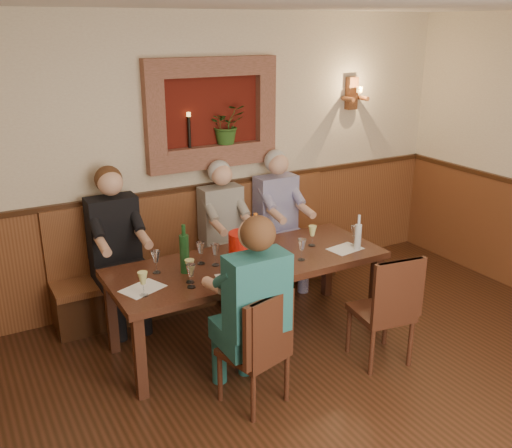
{
  "coord_description": "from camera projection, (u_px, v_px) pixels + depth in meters",
  "views": [
    {
      "loc": [
        -2.16,
        -2.12,
        2.66
      ],
      "look_at": [
        0.1,
        1.9,
        1.05
      ],
      "focal_mm": 40.0,
      "sensor_mm": 36.0,
      "label": 1
    }
  ],
  "objects": [
    {
      "name": "room_shell",
      "position": [
        416.0,
        181.0,
        2.99
      ],
      "size": [
        6.04,
        6.04,
        2.82
      ],
      "color": "beige",
      "rests_on": "ground"
    },
    {
      "name": "wainscoting",
      "position": [
        396.0,
        390.0,
        3.42
      ],
      "size": [
        6.02,
        6.02,
        1.15
      ],
      "color": "brown",
      "rests_on": "ground"
    },
    {
      "name": "wall_niche",
      "position": [
        216.0,
        118.0,
        5.55
      ],
      "size": [
        1.36,
        0.3,
        1.06
      ],
      "color": "#4F120B",
      "rests_on": "ground"
    },
    {
      "name": "wall_sconce",
      "position": [
        353.0,
        94.0,
        6.26
      ],
      "size": [
        0.25,
        0.2,
        0.35
      ],
      "color": "brown",
      "rests_on": "ground"
    },
    {
      "name": "dining_table",
      "position": [
        249.0,
        269.0,
        4.91
      ],
      "size": [
        2.4,
        0.9,
        0.75
      ],
      "color": "#32180F",
      "rests_on": "ground"
    },
    {
      "name": "bench",
      "position": [
        205.0,
        267.0,
        5.81
      ],
      "size": [
        3.0,
        0.45,
        1.11
      ],
      "color": "#381E0F",
      "rests_on": "ground"
    },
    {
      "name": "chair_near_left",
      "position": [
        255.0,
        370.0,
        4.18
      ],
      "size": [
        0.5,
        0.5,
        0.92
      ],
      "rotation": [
        0.0,
        0.0,
        0.27
      ],
      "color": "#32180F",
      "rests_on": "ground"
    },
    {
      "name": "chair_near_right",
      "position": [
        381.0,
        330.0,
        4.71
      ],
      "size": [
        0.48,
        0.48,
        0.96
      ],
      "rotation": [
        0.0,
        0.0,
        -0.15
      ],
      "color": "#32180F",
      "rests_on": "ground"
    },
    {
      "name": "person_bench_left",
      "position": [
        119.0,
        261.0,
        5.2
      ],
      "size": [
        0.45,
        0.55,
        1.49
      ],
      "color": "black",
      "rests_on": "ground"
    },
    {
      "name": "person_bench_mid",
      "position": [
        225.0,
        244.0,
        5.72
      ],
      "size": [
        0.42,
        0.51,
        1.42
      ],
      "color": "#635E5A",
      "rests_on": "ground"
    },
    {
      "name": "person_bench_right",
      "position": [
        280.0,
        231.0,
        6.01
      ],
      "size": [
        0.43,
        0.53,
        1.46
      ],
      "color": "navy",
      "rests_on": "ground"
    },
    {
      "name": "person_chair_front",
      "position": [
        251.0,
        325.0,
        4.11
      ],
      "size": [
        0.44,
        0.54,
        1.48
      ],
      "color": "navy",
      "rests_on": "ground"
    },
    {
      "name": "spittoon_bucket",
      "position": [
        244.0,
        249.0,
        4.76
      ],
      "size": [
        0.33,
        0.33,
        0.29
      ],
      "primitive_type": "cylinder",
      "rotation": [
        0.0,
        0.0,
        -0.41
      ],
      "color": "red",
      "rests_on": "dining_table"
    },
    {
      "name": "wine_bottle_green_a",
      "position": [
        255.0,
        242.0,
        4.81
      ],
      "size": [
        0.09,
        0.09,
        0.43
      ],
      "rotation": [
        0.0,
        0.0,
        -0.17
      ],
      "color": "#19471E",
      "rests_on": "dining_table"
    },
    {
      "name": "wine_bottle_green_b",
      "position": [
        184.0,
        253.0,
        4.6
      ],
      "size": [
        0.1,
        0.1,
        0.41
      ],
      "rotation": [
        0.0,
        0.0,
        -0.32
      ],
      "color": "#19471E",
      "rests_on": "dining_table"
    },
    {
      "name": "water_bottle",
      "position": [
        358.0,
        236.0,
        5.09
      ],
      "size": [
        0.06,
        0.06,
        0.33
      ],
      "rotation": [
        0.0,
        0.0,
        0.06
      ],
      "color": "silver",
      "rests_on": "dining_table"
    },
    {
      "name": "tasting_sheet_a",
      "position": [
        143.0,
        289.0,
        4.37
      ],
      "size": [
        0.37,
        0.32,
        0.0
      ],
      "primitive_type": "cube",
      "rotation": [
        0.0,
        0.0,
        0.39
      ],
      "color": "white",
      "rests_on": "dining_table"
    },
    {
      "name": "tasting_sheet_b",
      "position": [
        258.0,
        262.0,
        4.85
      ],
      "size": [
        0.32,
        0.27,
        0.0
      ],
      "primitive_type": "cube",
      "rotation": [
        0.0,
        0.0,
        0.3
      ],
      "color": "white",
      "rests_on": "dining_table"
    },
    {
      "name": "tasting_sheet_c",
      "position": [
        345.0,
        249.0,
        5.14
      ],
      "size": [
        0.32,
        0.25,
        0.0
      ],
      "primitive_type": "cube",
      "rotation": [
        0.0,
        0.0,
        0.15
      ],
      "color": "white",
      "rests_on": "dining_table"
    },
    {
      "name": "tasting_sheet_d",
      "position": [
        237.0,
        278.0,
        4.56
      ],
      "size": [
        0.35,
        0.27,
        0.0
      ],
      "primitive_type": "cube",
      "rotation": [
        0.0,
        0.0,
        -0.17
      ],
      "color": "white",
      "rests_on": "dining_table"
    },
    {
      "name": "wine_glass_0",
      "position": [
        143.0,
        284.0,
        4.22
      ],
      "size": [
        0.08,
        0.08,
        0.19
      ],
      "primitive_type": null,
      "color": "#CED37E",
      "rests_on": "dining_table"
    },
    {
      "name": "wine_glass_1",
      "position": [
        156.0,
        262.0,
        4.62
      ],
      "size": [
        0.08,
        0.08,
        0.19
      ],
      "primitive_type": null,
      "color": "white",
      "rests_on": "dining_table"
    },
    {
      "name": "wine_glass_2",
      "position": [
        190.0,
        271.0,
        4.45
      ],
      "size": [
        0.08,
        0.08,
        0.19
      ],
      "primitive_type": null,
      "color": "#CED37E",
      "rests_on": "dining_table"
    },
    {
      "name": "wine_glass_3",
      "position": [
        215.0,
        255.0,
        4.76
      ],
      "size": [
        0.08,
        0.08,
        0.19
      ],
      "primitive_type": null,
      "color": "white",
      "rests_on": "dining_table"
    },
    {
      "name": "wine_glass_4",
      "position": [
        256.0,
        257.0,
        4.71
      ],
      "size": [
        0.08,
        0.08,
        0.19
      ],
      "primitive_type": null,
      "color": "#CED37E",
      "rests_on": "dining_table"
    },
    {
      "name": "wine_glass_5",
      "position": [
        261.0,
        244.0,
        5.0
      ],
      "size": [
        0.08,
        0.08,
        0.19
      ],
      "primitive_type": null,
      "color": "#CED37E",
      "rests_on": "dining_table"
    },
    {
      "name": "wine_glass_6",
      "position": [
        302.0,
        250.0,
        4.87
      ],
      "size": [
        0.08,
        0.08,
        0.19
      ],
      "primitive_type": null,
      "color": "white",
      "rests_on": "dining_table"
    },
    {
      "name": "wine_glass_7",
      "position": [
        312.0,
        236.0,
        5.19
      ],
      "size": [
        0.08,
        0.08,
        0.19
      ],
      "primitive_type": null,
      "color": "#CED37E",
      "rests_on": "dining_table"
    },
    {
      "name": "wine_glass_8",
      "position": [
        354.0,
        236.0,
        5.19
      ],
      "size": [
        0.08,
        0.08,
        0.19
      ],
      "primitive_type": null,
      "color": "white",
      "rests_on": "dining_table"
    },
    {
      "name": "wine_glass_9",
      "position": [
        234.0,
        266.0,
        4.53
      ],
      "size": [
        0.08,
        0.08,
        0.19
      ],
      "primitive_type": null,
      "color": "#CED37E",
      "rests_on": "dining_table"
    },
    {
      "name": "wine_glass_10",
      "position": [
        191.0,
        276.0,
        4.36
      ],
      "size": [
        0.08,
        0.08,
        0.19
      ],
      "primitive_type": null,
      "color": "white",
      "rests_on": "dining_table"
    },
    {
      "name": "wine_glass_11",
      "position": [
        201.0,
        253.0,
        4.79
      ],
      "size": [
        0.08,
        0.08,
        0.19
      ],
      "primitive_type": null,
      "color": "white",
      "rests_on": "dining_table"
    }
  ]
}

